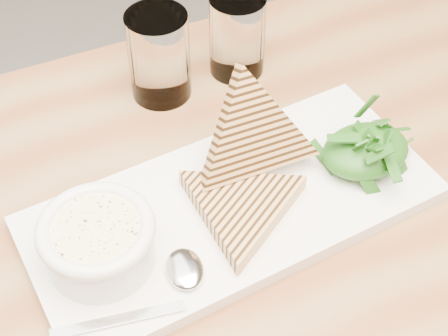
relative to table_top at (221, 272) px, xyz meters
name	(u,v)px	position (x,y,z in m)	size (l,w,h in m)	color
table_top	(221,272)	(0.00, 0.00, 0.00)	(1.13, 0.76, 0.04)	olive
table_leg_br	(394,151)	(0.52, 0.33, -0.36)	(0.06, 0.06, 0.69)	olive
platter	(232,207)	(0.04, 0.05, 0.03)	(0.43, 0.19, 0.02)	white
soup_bowl	(100,247)	(-0.11, 0.04, 0.06)	(0.10, 0.10, 0.04)	white
soup	(96,230)	(-0.11, 0.04, 0.08)	(0.09, 0.09, 0.01)	beige
bowl_rim	(96,229)	(-0.11, 0.04, 0.08)	(0.11, 0.11, 0.01)	white
sandwich_flat	(241,208)	(0.04, 0.03, 0.05)	(0.15, 0.15, 0.02)	tan
sandwich_lean	(253,136)	(0.08, 0.08, 0.09)	(0.15, 0.15, 0.08)	tan
salad_base	(365,151)	(0.19, 0.04, 0.06)	(0.10, 0.08, 0.04)	#0B320A
arugula_pile	(367,146)	(0.19, 0.04, 0.06)	(0.11, 0.10, 0.05)	#2A6B1B
spoon_bowl	(185,269)	(-0.04, -0.01, 0.04)	(0.04, 0.05, 0.01)	silver
spoon_handle	(118,319)	(-0.12, -0.03, 0.04)	(0.12, 0.01, 0.00)	silver
glass_near	(159,56)	(0.04, 0.26, 0.08)	(0.07, 0.07, 0.11)	white
glass_far	(237,35)	(0.14, 0.26, 0.07)	(0.07, 0.07, 0.11)	white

